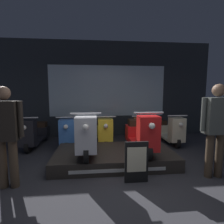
{
  "coord_description": "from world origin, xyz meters",
  "views": [
    {
      "loc": [
        -0.44,
        -2.48,
        1.54
      ],
      "look_at": [
        -0.01,
        1.85,
        1.02
      ],
      "focal_mm": 28.0,
      "sensor_mm": 36.0,
      "label": 1
    }
  ],
  "objects_px": {
    "scooter_backrow_3": "(137,131)",
    "person_left_browsing": "(6,131)",
    "scooter_display_left": "(87,135)",
    "scooter_display_right": "(141,134)",
    "scooter_backrow_2": "(104,132)",
    "person_right_browsing": "(216,124)",
    "scooter_backrow_0": "(35,134)",
    "street_bollard": "(209,138)",
    "scooter_backrow_4": "(168,131)",
    "price_sign_board": "(136,162)",
    "scooter_backrow_1": "(70,133)"
  },
  "relations": [
    {
      "from": "scooter_backrow_3",
      "to": "scooter_backrow_4",
      "type": "distance_m",
      "value": 0.97
    },
    {
      "from": "person_left_browsing",
      "to": "price_sign_board",
      "type": "xyz_separation_m",
      "value": [
        2.07,
        -0.05,
        -0.57
      ]
    },
    {
      "from": "scooter_backrow_1",
      "to": "person_right_browsing",
      "type": "bearing_deg",
      "value": -37.57
    },
    {
      "from": "scooter_backrow_2",
      "to": "person_right_browsing",
      "type": "height_order",
      "value": "person_right_browsing"
    },
    {
      "from": "scooter_display_right",
      "to": "street_bollard",
      "type": "distance_m",
      "value": 1.55
    },
    {
      "from": "street_bollard",
      "to": "price_sign_board",
      "type": "bearing_deg",
      "value": -156.12
    },
    {
      "from": "scooter_display_left",
      "to": "scooter_display_right",
      "type": "distance_m",
      "value": 1.14
    },
    {
      "from": "scooter_display_left",
      "to": "person_right_browsing",
      "type": "bearing_deg",
      "value": -19.46
    },
    {
      "from": "scooter_display_right",
      "to": "scooter_backrow_4",
      "type": "xyz_separation_m",
      "value": [
        1.23,
        1.37,
        -0.26
      ]
    },
    {
      "from": "scooter_display_right",
      "to": "street_bollard",
      "type": "bearing_deg",
      "value": -1.67
    },
    {
      "from": "scooter_display_left",
      "to": "scooter_backrow_1",
      "type": "bearing_deg",
      "value": 111.82
    },
    {
      "from": "scooter_backrow_1",
      "to": "scooter_display_right",
      "type": "bearing_deg",
      "value": -39.05
    },
    {
      "from": "scooter_display_right",
      "to": "scooter_backrow_2",
      "type": "xyz_separation_m",
      "value": [
        -0.71,
        1.37,
        -0.26
      ]
    },
    {
      "from": "scooter_display_right",
      "to": "person_right_browsing",
      "type": "relative_size",
      "value": 0.95
    },
    {
      "from": "scooter_backrow_0",
      "to": "street_bollard",
      "type": "bearing_deg",
      "value": -18.58
    },
    {
      "from": "scooter_display_left",
      "to": "person_right_browsing",
      "type": "relative_size",
      "value": 0.95
    },
    {
      "from": "scooter_display_right",
      "to": "scooter_backrow_4",
      "type": "height_order",
      "value": "scooter_display_right"
    },
    {
      "from": "scooter_backrow_2",
      "to": "person_left_browsing",
      "type": "distance_m",
      "value": 2.78
    },
    {
      "from": "scooter_backrow_4",
      "to": "person_left_browsing",
      "type": "xyz_separation_m",
      "value": [
        -3.59,
        -2.17,
        0.57
      ]
    },
    {
      "from": "scooter_display_left",
      "to": "scooter_backrow_4",
      "type": "distance_m",
      "value": 2.74
    },
    {
      "from": "scooter_display_right",
      "to": "scooter_backrow_4",
      "type": "bearing_deg",
      "value": 48.09
    },
    {
      "from": "scooter_display_right",
      "to": "price_sign_board",
      "type": "distance_m",
      "value": 0.94
    },
    {
      "from": "scooter_backrow_2",
      "to": "price_sign_board",
      "type": "relative_size",
      "value": 2.23
    },
    {
      "from": "scooter_backrow_4",
      "to": "scooter_display_left",
      "type": "bearing_deg",
      "value": -149.97
    },
    {
      "from": "scooter_backrow_1",
      "to": "scooter_backrow_4",
      "type": "height_order",
      "value": "same"
    },
    {
      "from": "street_bollard",
      "to": "scooter_display_left",
      "type": "bearing_deg",
      "value": 179.04
    },
    {
      "from": "scooter_backrow_1",
      "to": "person_left_browsing",
      "type": "distance_m",
      "value": 2.34
    },
    {
      "from": "scooter_backrow_2",
      "to": "scooter_backrow_3",
      "type": "distance_m",
      "value": 0.97
    },
    {
      "from": "street_bollard",
      "to": "person_right_browsing",
      "type": "bearing_deg",
      "value": -118.24
    },
    {
      "from": "scooter_backrow_3",
      "to": "scooter_display_right",
      "type": "bearing_deg",
      "value": -100.62
    },
    {
      "from": "scooter_backrow_3",
      "to": "price_sign_board",
      "type": "xyz_separation_m",
      "value": [
        -0.55,
        -2.22,
        0.0
      ]
    },
    {
      "from": "scooter_backrow_4",
      "to": "person_left_browsing",
      "type": "height_order",
      "value": "person_left_browsing"
    },
    {
      "from": "scooter_backrow_2",
      "to": "person_right_browsing",
      "type": "distance_m",
      "value": 2.92
    },
    {
      "from": "scooter_backrow_1",
      "to": "scooter_backrow_4",
      "type": "bearing_deg",
      "value": 0.0
    },
    {
      "from": "person_right_browsing",
      "to": "scooter_backrow_3",
      "type": "bearing_deg",
      "value": 112.06
    },
    {
      "from": "scooter_backrow_3",
      "to": "person_left_browsing",
      "type": "bearing_deg",
      "value": -140.34
    },
    {
      "from": "scooter_display_left",
      "to": "scooter_backrow_2",
      "type": "height_order",
      "value": "scooter_display_left"
    },
    {
      "from": "scooter_backrow_0",
      "to": "scooter_backrow_2",
      "type": "relative_size",
      "value": 1.0
    },
    {
      "from": "scooter_display_right",
      "to": "street_bollard",
      "type": "xyz_separation_m",
      "value": [
        1.54,
        -0.04,
        -0.11
      ]
    },
    {
      "from": "scooter_display_left",
      "to": "price_sign_board",
      "type": "xyz_separation_m",
      "value": [
        0.85,
        -0.86,
        -0.26
      ]
    },
    {
      "from": "person_right_browsing",
      "to": "street_bollard",
      "type": "bearing_deg",
      "value": 61.76
    },
    {
      "from": "scooter_backrow_3",
      "to": "person_right_browsing",
      "type": "distance_m",
      "value": 2.42
    },
    {
      "from": "person_right_browsing",
      "to": "street_bollard",
      "type": "xyz_separation_m",
      "value": [
        0.41,
        0.76,
        -0.47
      ]
    },
    {
      "from": "scooter_backrow_4",
      "to": "street_bollard",
      "type": "height_order",
      "value": "street_bollard"
    },
    {
      "from": "scooter_display_left",
      "to": "person_right_browsing",
      "type": "distance_m",
      "value": 2.44
    },
    {
      "from": "scooter_backrow_1",
      "to": "scooter_backrow_3",
      "type": "relative_size",
      "value": 1.0
    },
    {
      "from": "scooter_backrow_2",
      "to": "scooter_backrow_4",
      "type": "relative_size",
      "value": 1.0
    },
    {
      "from": "scooter_backrow_4",
      "to": "scooter_backrow_3",
      "type": "bearing_deg",
      "value": 180.0
    },
    {
      "from": "scooter_display_left",
      "to": "scooter_display_right",
      "type": "bearing_deg",
      "value": 0.0
    },
    {
      "from": "scooter_backrow_0",
      "to": "scooter_backrow_1",
      "type": "height_order",
      "value": "same"
    }
  ]
}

